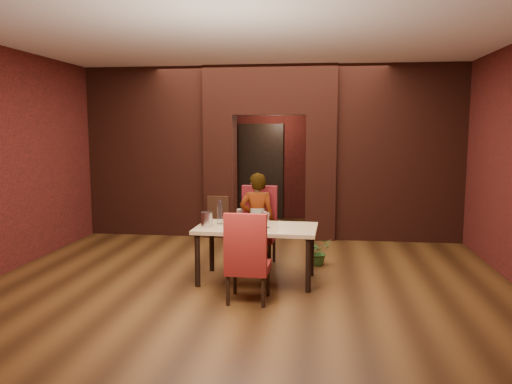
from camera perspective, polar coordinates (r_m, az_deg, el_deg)
floor at (r=7.67m, az=0.11°, el=-8.23°), size 8.00×8.00×0.00m
ceiling at (r=7.49m, az=0.11°, el=16.10°), size 7.00×8.00×0.04m
wall_back at (r=11.39m, az=2.62°, el=4.97°), size 7.00×0.04×3.20m
wall_front at (r=3.49m, az=-8.05°, el=-0.17°), size 7.00×0.04×3.20m
wall_left at (r=8.58m, az=-23.82°, el=3.63°), size 0.04×8.00×3.20m
wall_right at (r=7.79m, az=26.62°, el=3.19°), size 0.04×8.00×3.20m
pillar_left at (r=9.57m, az=-4.06°, el=1.83°), size 0.55×0.55×2.30m
pillar_right at (r=9.38m, az=7.40°, el=1.69°), size 0.55×0.55×2.30m
lintel at (r=9.41m, az=1.65°, el=11.51°), size 2.45×0.55×0.90m
wing_wall_left at (r=9.91m, az=-12.14°, el=4.49°), size 2.28×0.35×3.20m
wing_wall_right at (r=9.46m, az=16.06°, el=4.24°), size 2.28×0.35×3.20m
vent_panel at (r=9.36m, az=-4.38°, el=-1.99°), size 0.40×0.03×0.50m
rear_door at (r=11.40m, az=0.57°, el=2.21°), size 0.90×0.08×2.10m
rear_door_frame at (r=11.36m, az=0.55°, el=2.20°), size 1.02×0.04×2.22m
dining_table at (r=6.77m, az=0.07°, el=-7.07°), size 1.63×0.96×0.75m
chair_far at (r=7.48m, az=0.12°, el=-3.98°), size 0.56×0.56×1.19m
chair_near at (r=5.97m, az=-0.86°, el=-7.33°), size 0.51×0.51×1.09m
person_seated at (r=7.39m, az=0.13°, el=-3.23°), size 0.54×0.37×1.41m
wine_glass_a at (r=6.71m, az=-1.90°, el=-2.94°), size 0.09×0.09×0.23m
wine_glass_b at (r=6.62m, az=0.97°, el=-3.16°), size 0.08×0.08×0.21m
wine_glass_c at (r=6.57m, az=1.29°, el=-3.28°), size 0.08×0.08×0.20m
tasting_sheet at (r=6.46m, az=-1.25°, el=-4.33°), size 0.36×0.34×0.00m
wine_bucket at (r=6.70m, az=-5.64°, el=-3.13°), size 0.16×0.16×0.19m
water_bottle at (r=6.87m, az=-4.15°, el=-2.27°), size 0.08×0.08×0.33m
potted_plant at (r=7.65m, az=7.14°, el=-6.79°), size 0.48×0.47×0.40m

